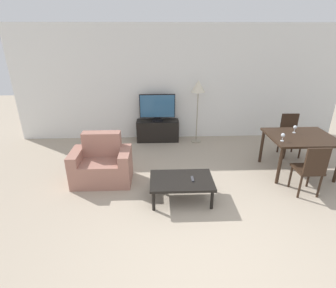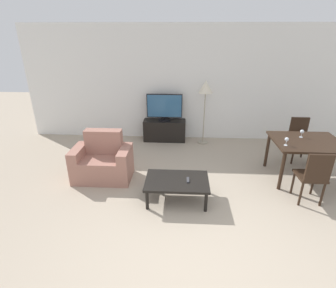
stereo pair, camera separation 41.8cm
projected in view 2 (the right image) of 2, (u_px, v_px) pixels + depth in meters
ground_plane at (190, 260)px, 3.13m from camera, size 18.00×18.00×0.00m
wall_back at (188, 84)px, 6.26m from camera, size 7.91×0.06×2.70m
armchair at (103, 162)px, 4.78m from camera, size 1.03×0.63×0.88m
tv_stand at (165, 130)px, 6.48m from camera, size 1.02×0.37×0.52m
tv at (164, 107)px, 6.25m from camera, size 0.85×0.30×0.65m
coffee_table at (177, 182)px, 4.13m from camera, size 1.00×0.66×0.36m
dining_table at (307, 145)px, 4.65m from camera, size 1.18×0.96×0.74m
dining_chair_near at (313, 175)px, 3.99m from camera, size 0.40×0.40×0.89m
dining_chair_far at (299, 137)px, 5.42m from camera, size 0.40×0.40×0.89m
floor_lamp at (206, 90)px, 5.92m from camera, size 0.32×0.32×1.51m
remote_primary at (188, 180)px, 4.10m from camera, size 0.04×0.15×0.02m
wine_glass_left at (287, 140)px, 4.39m from camera, size 0.07×0.07×0.15m
wine_glass_right at (302, 132)px, 4.73m from camera, size 0.07×0.07×0.15m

